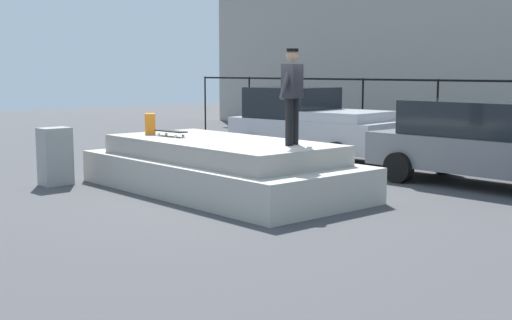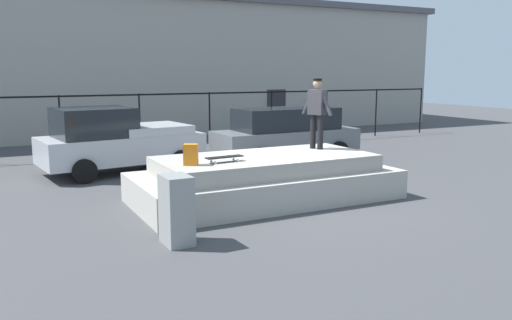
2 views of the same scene
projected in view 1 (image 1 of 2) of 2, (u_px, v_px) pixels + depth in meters
name	position (u px, v px, depth m)	size (l,w,h in m)	color
ground_plane	(242.00, 196.00, 12.67)	(60.00, 60.00, 0.00)	#424244
concrete_ledge	(220.00, 168.00, 13.11)	(5.87, 2.76, 1.00)	#ADA89E
skateboarder	(292.00, 90.00, 11.96)	(0.39, 0.87, 1.70)	black
skateboard	(171.00, 131.00, 13.67)	(0.83, 0.28, 0.12)	black
backpack	(150.00, 124.00, 14.20)	(0.28, 0.20, 0.43)	orange
car_silver_pickup_near	(311.00, 124.00, 17.85)	(4.67, 2.60, 1.88)	#B7B7BC
car_grey_hatchback_mid	(486.00, 142.00, 13.59)	(4.77, 2.06, 1.71)	slate
utility_box	(55.00, 156.00, 13.83)	(0.44, 0.60, 1.17)	gray
fence_row	(481.00, 103.00, 17.84)	(24.06, 0.06, 2.09)	black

